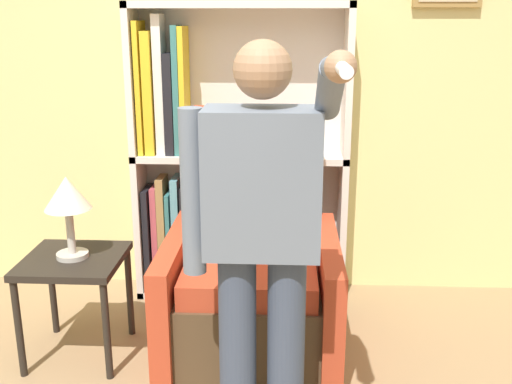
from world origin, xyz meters
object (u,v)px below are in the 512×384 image
at_px(table_lamp, 67,198).
at_px(side_table, 74,272).
at_px(bookcase, 212,159).
at_px(armchair, 252,282).
at_px(person_standing, 261,232).

bearing_deg(table_lamp, side_table, 135.00).
bearing_deg(side_table, bookcase, 52.42).
bearing_deg(bookcase, armchair, -66.93).
bearing_deg(armchair, person_standing, -84.16).
height_order(armchair, person_standing, person_standing).
xyz_separation_m(person_standing, side_table, (-0.99, 0.66, -0.48)).
height_order(armchair, table_lamp, armchair).
distance_m(person_standing, side_table, 1.28).
height_order(bookcase, table_lamp, bookcase).
bearing_deg(armchair, bookcase, 113.07).
height_order(bookcase, armchair, bookcase).
relative_size(bookcase, person_standing, 1.10).
bearing_deg(armchair, table_lamp, -172.44).
distance_m(bookcase, armchair, 0.90).
relative_size(side_table, table_lamp, 1.30).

